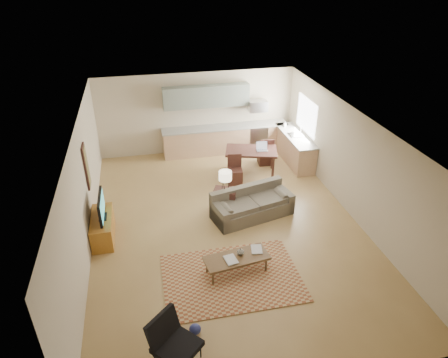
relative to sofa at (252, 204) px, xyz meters
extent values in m
plane|color=#A07E49|center=(-0.73, -0.23, -0.37)|extent=(9.00, 9.00, 0.00)
plane|color=white|center=(-0.73, -0.23, 2.33)|extent=(9.00, 9.00, 0.00)
plane|color=#C0B398|center=(-0.73, 4.27, 0.98)|extent=(6.50, 0.00, 6.50)
plane|color=#C0B398|center=(-0.73, -4.73, 0.98)|extent=(6.50, 0.00, 6.50)
plane|color=#C0B398|center=(-3.98, -0.23, 0.98)|extent=(0.00, 9.00, 9.00)
plane|color=#C0B398|center=(2.52, -0.23, 0.98)|extent=(0.00, 9.00, 9.00)
cube|color=#A5A8AD|center=(1.27, 3.95, 0.08)|extent=(0.62, 0.62, 0.90)
cube|color=#A5A8AD|center=(1.27, 3.97, 1.18)|extent=(0.62, 0.40, 0.35)
cube|color=gray|center=(-0.43, 4.10, 1.58)|extent=(2.80, 0.34, 0.70)
cube|color=white|center=(2.50, 2.77, 1.18)|extent=(0.02, 1.40, 1.05)
cube|color=brown|center=(-1.05, -2.12, -0.36)|extent=(2.87, 2.00, 0.02)
imported|color=maroon|center=(-1.16, -2.05, 0.05)|extent=(0.34, 0.40, 0.03)
imported|color=navy|center=(-0.54, -1.80, 0.05)|extent=(0.34, 0.40, 0.02)
imported|color=black|center=(-0.80, -1.89, 0.11)|extent=(0.19, 0.19, 0.16)
imported|color=beige|center=(2.10, 3.51, 0.64)|extent=(0.11, 0.11, 0.19)
camera|label=1|loc=(-2.54, -8.22, 5.57)|focal=32.00mm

